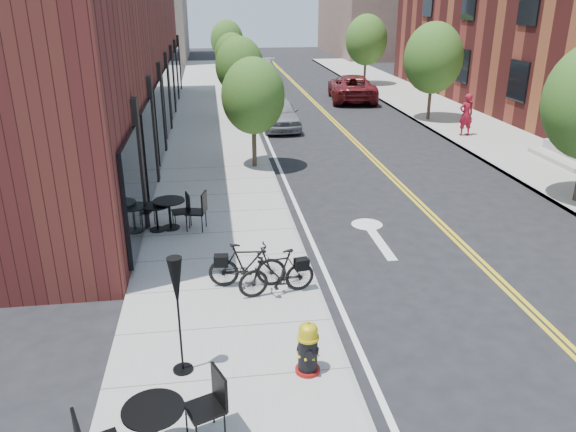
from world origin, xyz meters
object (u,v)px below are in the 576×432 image
bistro_set_a (155,425)px  patio_umbrella (177,291)px  bistro_set_c (169,210)px  parked_car_a (278,113)px  parked_car_c (261,72)px  bicycle_left (277,273)px  parked_car_far (352,88)px  pedestrian (466,115)px  fire_hydrant (308,348)px  bistro_set_b (157,214)px  bicycle_right (247,265)px  parked_car_b (268,103)px

bistro_set_a → patio_umbrella: size_ratio=0.94×
bistro_set_c → parked_car_a: bearing=83.9°
bistro_set_a → parked_car_c: parked_car_c is taller
bicycle_left → parked_car_c: bearing=165.4°
parked_car_far → pedestrian: size_ratio=3.03×
fire_hydrant → bistro_set_b: size_ratio=0.54×
patio_umbrella → parked_car_c: patio_umbrella is taller
parked_car_a → parked_car_c: parked_car_c is taller
parked_car_a → pedestrian: (7.83, -3.06, 0.32)m
bistro_set_b → patio_umbrella: 6.20m
bicycle_left → bistro_set_c: (-2.35, 3.85, 0.03)m
bistro_set_c → pedestrian: 15.14m
patio_umbrella → parked_car_far: (9.04, 25.11, -0.82)m
bistro_set_b → bistro_set_c: 0.34m
bicycle_right → bistro_set_b: size_ratio=0.94×
bistro_set_c → parked_car_far: parked_car_far is taller
parked_car_a → bicycle_right: bearing=-100.7°
fire_hydrant → bistro_set_a: bearing=-124.8°
patio_umbrella → pedestrian: 19.11m
bistro_set_b → parked_car_far: size_ratio=0.31×
fire_hydrant → bistro_set_a: bistro_set_a is taller
bistro_set_b → bistro_set_c: bearing=1.6°
pedestrian → patio_umbrella: bearing=46.5°
bistro_set_c → parked_car_b: (4.14, 14.82, 0.07)m
bicycle_left → parked_car_c: (2.53, 30.16, 0.21)m
fire_hydrant → pedestrian: pedestrian is taller
bistro_set_c → patio_umbrella: size_ratio=0.95×
parked_car_a → patio_umbrella: bearing=-103.2°
fire_hydrant → bistro_set_c: size_ratio=0.48×
bicycle_right → parked_car_a: size_ratio=0.39×
parked_car_far → pedestrian: (2.59, -9.95, 0.26)m
patio_umbrella → pedestrian: bearing=52.5°
patio_umbrella → bistro_set_a: bearing=-98.5°
fire_hydrant → bistro_set_b: bearing=136.1°
bicycle_right → bistro_set_b: bearing=37.7°
bistro_set_a → pedestrian: 20.73m
bicycle_right → parked_car_b: bearing=-1.8°
bistro_set_a → bistro_set_b: bearing=72.4°
bicycle_right → parked_car_c: size_ratio=0.29×
bicycle_right → parked_car_b: (2.35, 18.25, 0.10)m
bistro_set_b → parked_car_c: bearing=65.4°
fire_hydrant → bicycle_left: bearing=116.1°
bicycle_right → parked_car_far: 23.71m
parked_car_b → bistro_set_b: bearing=-103.5°
bicycle_left → parked_car_c: 30.27m
bicycle_left → pedestrian: bearing=132.9°
fire_hydrant → parked_car_c: (2.34, 32.77, 0.25)m
parked_car_far → pedestrian: bearing=112.3°
bicycle_left → parked_car_b: (1.79, 18.67, 0.10)m
fire_hydrant → bicycle_right: bicycle_right is taller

